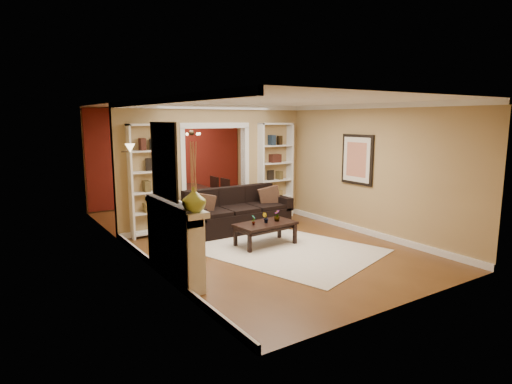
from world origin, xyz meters
TOP-DOWN VIEW (x-y plane):
  - floor at (0.00, 0.00)m, footprint 8.00×8.00m
  - ceiling at (0.00, 0.00)m, footprint 8.00×8.00m
  - wall_back at (0.00, 4.00)m, footprint 8.00×0.00m
  - wall_front at (0.00, -4.00)m, footprint 8.00×0.00m
  - wall_left at (-2.25, 0.00)m, footprint 0.00×8.00m
  - wall_right at (2.25, 0.00)m, footprint 0.00×8.00m
  - partition_wall at (0.00, 1.20)m, footprint 4.50×0.15m
  - red_back_panel at (0.00, 3.97)m, footprint 4.44×0.04m
  - dining_window at (0.00, 3.93)m, footprint 0.78×0.03m
  - area_rug at (0.13, -1.14)m, footprint 3.37×4.01m
  - sofa at (0.15, 0.45)m, footprint 2.32×1.00m
  - pillow_left at (-0.67, 0.43)m, footprint 0.46×0.21m
  - pillow_right at (0.97, 0.43)m, footprint 0.47×0.29m
  - coffee_table at (0.02, -0.81)m, footprint 1.20×0.72m
  - plant_left at (-0.25, -0.81)m, footprint 0.12×0.12m
  - plant_center at (0.02, -0.81)m, footprint 0.14×0.13m
  - plant_right at (0.29, -0.81)m, footprint 0.15×0.15m
  - bookshelf_left at (-1.55, 1.03)m, footprint 0.90×0.30m
  - bookshelf_right at (1.55, 1.03)m, footprint 0.90×0.30m
  - fireplace at (-2.09, -1.50)m, footprint 0.32×1.70m
  - vase at (-2.09, -2.20)m, footprint 0.35×0.35m
  - mirror at (-2.23, -1.50)m, footprint 0.03×0.95m
  - wall_sconce at (-2.15, 0.55)m, footprint 0.18×0.18m
  - framed_art at (2.21, -1.00)m, footprint 0.04×0.85m
  - dining_table at (0.11, 2.66)m, footprint 1.79×1.00m
  - dining_chair_nw at (-0.44, 2.36)m, footprint 0.55×0.55m
  - dining_chair_ne at (0.66, 2.36)m, footprint 0.52×0.52m
  - dining_chair_sw at (-0.44, 2.96)m, footprint 0.49×0.49m
  - dining_chair_se at (0.66, 2.96)m, footprint 0.47×0.47m
  - chandelier at (0.00, 2.70)m, footprint 0.50×0.50m

SIDE VIEW (x-z plane):
  - floor at x=0.00m, z-range 0.00..0.00m
  - area_rug at x=0.13m, z-range 0.00..0.01m
  - coffee_table at x=0.02m, z-range 0.00..0.44m
  - dining_table at x=0.11m, z-range 0.00..0.63m
  - dining_chair_sw at x=-0.44m, z-range 0.00..0.76m
  - dining_chair_se at x=0.66m, z-range 0.00..0.87m
  - dining_chair_ne at x=0.66m, z-range 0.00..0.88m
  - sofa at x=0.15m, z-range 0.00..0.91m
  - dining_chair_nw at x=-0.44m, z-range 0.00..0.93m
  - plant_left at x=-0.25m, z-range 0.44..0.63m
  - plant_center at x=0.02m, z-range 0.44..0.63m
  - plant_right at x=0.29m, z-range 0.44..0.65m
  - fireplace at x=-2.09m, z-range 0.00..1.16m
  - pillow_left at x=-0.67m, z-range 0.44..0.88m
  - pillow_right at x=0.97m, z-range 0.44..0.90m
  - bookshelf_left at x=-1.55m, z-range 0.00..2.30m
  - bookshelf_right at x=1.55m, z-range 0.00..2.30m
  - red_back_panel at x=0.00m, z-range 0.00..2.64m
  - vase at x=-2.09m, z-range 1.16..1.50m
  - wall_back at x=0.00m, z-range -2.65..5.35m
  - wall_front at x=0.00m, z-range -2.65..5.35m
  - wall_left at x=-2.25m, z-range -2.65..5.35m
  - wall_right at x=2.25m, z-range -2.65..5.35m
  - partition_wall at x=0.00m, z-range 0.00..2.70m
  - dining_window at x=0.00m, z-range 1.06..2.04m
  - framed_art at x=2.21m, z-range 1.02..2.08m
  - mirror at x=-2.23m, z-range 1.25..2.35m
  - wall_sconce at x=-2.15m, z-range 1.72..1.94m
  - chandelier at x=0.00m, z-range 1.87..2.17m
  - ceiling at x=0.00m, z-range 2.70..2.70m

